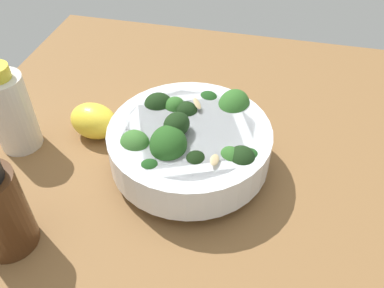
{
  "coord_description": "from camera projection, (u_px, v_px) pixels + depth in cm",
  "views": [
    {
      "loc": [
        -38.33,
        -8.77,
        38.95
      ],
      "look_at": [
        -2.24,
        -0.3,
        4.0
      ],
      "focal_mm": 38.01,
      "sensor_mm": 36.0,
      "label": 1
    }
  ],
  "objects": [
    {
      "name": "ground_plane",
      "position": [
        194.0,
        162.0,
        0.56
      ],
      "size": [
        69.74,
        69.74,
        3.25
      ],
      "primitive_type": "cube",
      "color": "brown"
    },
    {
      "name": "bowl_of_broccoli",
      "position": [
        192.0,
        142.0,
        0.51
      ],
      "size": [
        20.26,
        20.26,
        9.58
      ],
      "color": "white",
      "rests_on": "ground_plane"
    },
    {
      "name": "lemon_wedge",
      "position": [
        94.0,
        121.0,
        0.56
      ],
      "size": [
        5.84,
        7.42,
        5.05
      ],
      "primitive_type": "ellipsoid",
      "rotation": [
        0.0,
        0.0,
        4.58
      ],
      "color": "yellow",
      "rests_on": "ground_plane"
    },
    {
      "name": "bottle_short",
      "position": [
        11.0,
        111.0,
        0.53
      ],
      "size": [
        5.53,
        5.53,
        12.54
      ],
      "color": "beige",
      "rests_on": "ground_plane"
    }
  ]
}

